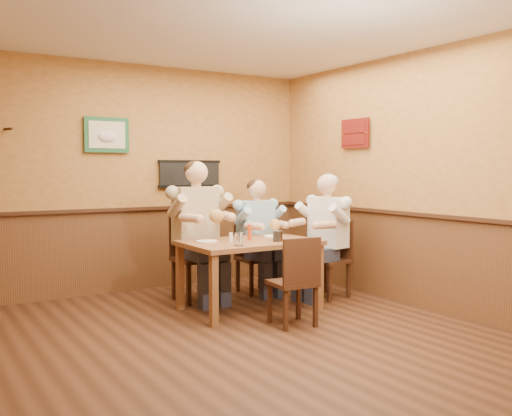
{
  "coord_description": "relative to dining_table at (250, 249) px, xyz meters",
  "views": [
    {
      "loc": [
        -2.31,
        -4.29,
        1.52
      ],
      "look_at": [
        0.89,
        0.83,
        1.1
      ],
      "focal_mm": 40.0,
      "sensor_mm": 36.0,
      "label": 1
    }
  ],
  "objects": [
    {
      "name": "room",
      "position": [
        -0.7,
        -0.71,
        1.03
      ],
      "size": [
        5.02,
        5.03,
        2.81
      ],
      "color": "#321B0F",
      "rests_on": "ground"
    },
    {
      "name": "dining_table",
      "position": [
        0.0,
        0.0,
        0.0
      ],
      "size": [
        1.4,
        0.9,
        0.75
      ],
      "color": "brown",
      "rests_on": "ground"
    },
    {
      "name": "chair_back_left",
      "position": [
        -0.3,
        0.7,
        -0.15
      ],
      "size": [
        0.48,
        0.48,
        1.01
      ],
      "primitive_type": null,
      "rotation": [
        0.0,
        0.0,
        0.03
      ],
      "color": "#3D2213",
      "rests_on": "ground"
    },
    {
      "name": "chair_back_right",
      "position": [
        0.5,
        0.68,
        -0.22
      ],
      "size": [
        0.4,
        0.4,
        0.87
      ],
      "primitive_type": null,
      "rotation": [
        0.0,
        0.0,
        -0.01
      ],
      "color": "#3D2213",
      "rests_on": "ground"
    },
    {
      "name": "chair_right_end",
      "position": [
        1.09,
        0.01,
        -0.2
      ],
      "size": [
        0.49,
        0.49,
        0.91
      ],
      "primitive_type": null,
      "rotation": [
        0.0,
        0.0,
        -1.4
      ],
      "color": "#3D2213",
      "rests_on": "ground"
    },
    {
      "name": "chair_near_side",
      "position": [
        0.04,
        -0.74,
        -0.22
      ],
      "size": [
        0.44,
        0.44,
        0.87
      ],
      "primitive_type": null,
      "rotation": [
        0.0,
        0.0,
        3.04
      ],
      "color": "#3D2213",
      "rests_on": "ground"
    },
    {
      "name": "diner_tan_shirt",
      "position": [
        -0.3,
        0.7,
        0.06
      ],
      "size": [
        0.68,
        0.68,
        1.44
      ],
      "primitive_type": null,
      "rotation": [
        0.0,
        0.0,
        0.03
      ],
      "color": "#CBB48C",
      "rests_on": "ground"
    },
    {
      "name": "diner_blue_polo",
      "position": [
        0.5,
        0.68,
        -0.04
      ],
      "size": [
        0.58,
        0.58,
        1.24
      ],
      "primitive_type": null,
      "rotation": [
        0.0,
        0.0,
        -0.01
      ],
      "color": "#90B9D8",
      "rests_on": "ground"
    },
    {
      "name": "diner_white_elder",
      "position": [
        1.09,
        0.01,
        -0.01
      ],
      "size": [
        0.7,
        0.7,
        1.31
      ],
      "primitive_type": null,
      "rotation": [
        0.0,
        0.0,
        -1.4
      ],
      "color": "white",
      "rests_on": "ground"
    },
    {
      "name": "water_glass_left",
      "position": [
        -0.3,
        -0.29,
        0.16
      ],
      "size": [
        0.12,
        0.12,
        0.13
      ],
      "primitive_type": "cylinder",
      "rotation": [
        0.0,
        0.0,
        0.37
      ],
      "color": "white",
      "rests_on": "dining_table"
    },
    {
      "name": "water_glass_mid",
      "position": [
        0.19,
        -0.23,
        0.15
      ],
      "size": [
        0.09,
        0.09,
        0.12
      ],
      "primitive_type": "cylinder",
      "rotation": [
        0.0,
        0.0,
        0.19
      ],
      "color": "silver",
      "rests_on": "dining_table"
    },
    {
      "name": "cola_tumbler",
      "position": [
        0.25,
        -0.19,
        0.15
      ],
      "size": [
        0.1,
        0.1,
        0.11
      ],
      "primitive_type": "cylinder",
      "rotation": [
        0.0,
        0.0,
        0.28
      ],
      "color": "black",
      "rests_on": "dining_table"
    },
    {
      "name": "hot_sauce_bottle",
      "position": [
        0.02,
        0.04,
        0.19
      ],
      "size": [
        0.05,
        0.05,
        0.19
      ],
      "primitive_type": "cylinder",
      "rotation": [
        0.0,
        0.0,
        -0.15
      ],
      "color": "#CB4015",
      "rests_on": "dining_table"
    },
    {
      "name": "salt_shaker",
      "position": [
        -0.22,
        0.02,
        0.14
      ],
      "size": [
        0.04,
        0.04,
        0.09
      ],
      "primitive_type": "cylinder",
      "rotation": [
        0.0,
        0.0,
        -0.2
      ],
      "color": "white",
      "rests_on": "dining_table"
    },
    {
      "name": "pepper_shaker",
      "position": [
        -0.15,
        0.0,
        0.14
      ],
      "size": [
        0.04,
        0.04,
        0.09
      ],
      "primitive_type": "cylinder",
      "rotation": [
        0.0,
        0.0,
        -0.13
      ],
      "color": "black",
      "rests_on": "dining_table"
    },
    {
      "name": "plate_far_left",
      "position": [
        -0.44,
        0.14,
        0.1
      ],
      "size": [
        0.25,
        0.25,
        0.01
      ],
      "primitive_type": "cylinder",
      "rotation": [
        0.0,
        0.0,
        0.13
      ],
      "color": "silver",
      "rests_on": "dining_table"
    },
    {
      "name": "plate_far_right",
      "position": [
        0.4,
        0.13,
        0.1
      ],
      "size": [
        0.28,
        0.28,
        0.01
      ],
      "primitive_type": "cylinder",
      "rotation": [
        0.0,
        0.0,
        0.4
      ],
      "color": "white",
      "rests_on": "dining_table"
    }
  ]
}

